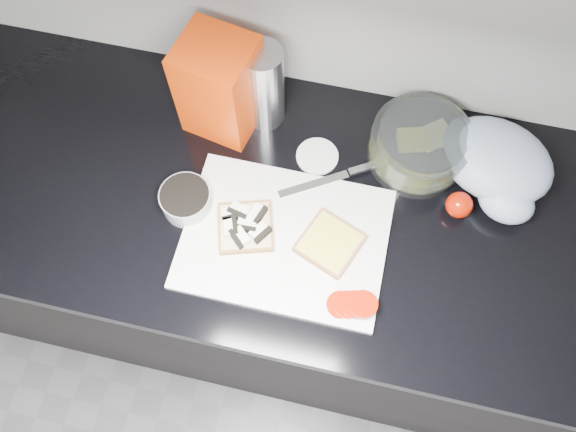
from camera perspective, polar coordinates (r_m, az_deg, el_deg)
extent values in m
cube|color=black|center=(1.59, 5.37, -6.74)|extent=(3.50, 0.60, 0.86)
cube|color=black|center=(1.17, 7.26, -0.12)|extent=(3.50, 0.64, 0.04)
cube|color=white|center=(1.11, -0.35, -2.30)|extent=(0.40, 0.30, 0.01)
cube|color=#CCB390|center=(1.11, -4.33, -1.14)|extent=(0.13, 0.13, 0.01)
cube|color=white|center=(1.11, -5.80, 0.30)|extent=(0.04, 0.04, 0.01)
cube|color=black|center=(1.11, -5.80, 0.30)|extent=(0.04, 0.03, 0.02)
cube|color=white|center=(1.11, -4.91, 0.63)|extent=(0.04, 0.03, 0.01)
cube|color=black|center=(1.11, -4.91, 0.63)|extent=(0.04, 0.02, 0.02)
cube|color=white|center=(1.10, -3.30, 0.29)|extent=(0.03, 0.04, 0.01)
cube|color=black|center=(1.10, -3.30, 0.29)|extent=(0.02, 0.04, 0.02)
cube|color=white|center=(1.09, -5.99, -1.10)|extent=(0.03, 0.04, 0.01)
cube|color=black|center=(1.09, -5.99, -1.10)|extent=(0.02, 0.04, 0.02)
cube|color=white|center=(1.10, -4.15, -0.84)|extent=(0.04, 0.02, 0.01)
cube|color=black|center=(1.10, -4.15, -0.84)|extent=(0.04, 0.01, 0.02)
cube|color=white|center=(1.09, -2.96, -1.57)|extent=(0.04, 0.04, 0.01)
cube|color=black|center=(1.09, -2.96, -1.57)|extent=(0.03, 0.04, 0.02)
cube|color=white|center=(1.08, -4.80, -2.07)|extent=(0.04, 0.04, 0.01)
cube|color=black|center=(1.08, -4.80, -2.07)|extent=(0.04, 0.03, 0.02)
cube|color=#CCB390|center=(1.10, 4.27, -2.77)|extent=(0.14, 0.14, 0.01)
cube|color=yellow|center=(1.09, 4.29, -2.62)|extent=(0.12, 0.12, 0.00)
cylinder|color=#A81603|center=(1.06, 5.35, -8.97)|extent=(0.07, 0.07, 0.01)
cylinder|color=#A81603|center=(1.06, 6.12, -8.94)|extent=(0.07, 0.07, 0.01)
cylinder|color=#A81603|center=(1.06, 6.90, -8.90)|extent=(0.06, 0.06, 0.01)
cylinder|color=#A81603|center=(1.06, 7.68, -8.86)|extent=(0.06, 0.06, 0.01)
cube|color=#B6B6BA|center=(1.15, 2.59, 3.25)|extent=(0.14, 0.09, 0.00)
cube|color=#B6B6BA|center=(1.18, 7.80, 4.87)|extent=(0.07, 0.05, 0.01)
cylinder|color=#999E9E|center=(1.14, -10.29, 1.59)|extent=(0.10, 0.10, 0.05)
cylinder|color=black|center=(1.12, -10.46, 2.06)|extent=(0.10, 0.10, 0.01)
cylinder|color=white|center=(1.20, 2.99, 6.08)|extent=(0.12, 0.12, 0.01)
cylinder|color=silver|center=(1.19, 13.16, 6.97)|extent=(0.21, 0.21, 0.09)
cube|color=yellow|center=(1.20, 12.28, 6.76)|extent=(0.07, 0.06, 0.05)
cube|color=#FDF397|center=(1.23, 14.31, 6.91)|extent=(0.09, 0.09, 0.02)
cube|color=red|center=(1.17, -6.93, 12.96)|extent=(0.17, 0.16, 0.22)
cylinder|color=#BAB9BE|center=(1.18, -2.49, 12.99)|extent=(0.08, 0.08, 0.20)
ellipsoid|color=#99A4BC|center=(1.21, 20.37, 5.37)|extent=(0.28, 0.25, 0.10)
ellipsoid|color=#99A4BC|center=(1.19, 21.28, 1.41)|extent=(0.14, 0.12, 0.07)
sphere|color=#A81603|center=(1.17, 16.99, 1.08)|extent=(0.05, 0.05, 0.05)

